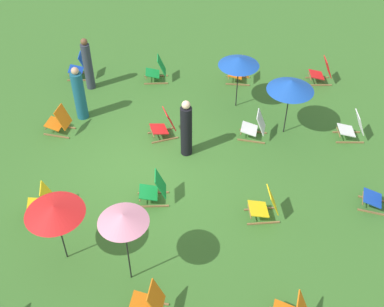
% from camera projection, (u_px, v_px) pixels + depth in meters
% --- Properties ---
extents(ground_plane, '(40.00, 40.00, 0.00)m').
position_uv_depth(ground_plane, '(146.00, 169.00, 12.59)').
color(ground_plane, '#386B28').
extents(deckchair_0, '(0.64, 0.85, 0.83)m').
position_uv_depth(deckchair_0, '(255.00, 127.00, 13.29)').
color(deckchair_0, olive).
rests_on(deckchair_0, ground).
extents(deckchair_1, '(0.53, 0.79, 0.83)m').
position_uv_depth(deckchair_1, '(265.00, 206.00, 11.14)').
color(deckchair_1, olive).
rests_on(deckchair_1, ground).
extents(deckchair_2, '(0.57, 0.81, 0.83)m').
position_uv_depth(deckchair_2, '(240.00, 71.00, 15.36)').
color(deckchair_2, olive).
rests_on(deckchair_2, ground).
extents(deckchair_3, '(0.61, 0.84, 0.83)m').
position_uv_depth(deckchair_3, '(149.00, 302.00, 9.30)').
color(deckchair_3, olive).
rests_on(deckchair_3, ground).
extents(deckchair_4, '(0.50, 0.77, 0.83)m').
position_uv_depth(deckchair_4, '(155.00, 189.00, 11.53)').
color(deckchair_4, olive).
rests_on(deckchair_4, ground).
extents(deckchair_5, '(0.50, 0.77, 0.83)m').
position_uv_depth(deckchair_5, '(353.00, 127.00, 13.27)').
color(deckchair_5, olive).
rests_on(deckchair_5, ground).
extents(deckchair_6, '(0.65, 0.85, 0.83)m').
position_uv_depth(deckchair_6, '(59.00, 122.00, 13.46)').
color(deckchair_6, olive).
rests_on(deckchair_6, ground).
extents(deckchair_7, '(0.49, 0.76, 0.83)m').
position_uv_depth(deckchair_7, '(80.00, 67.00, 15.55)').
color(deckchair_7, olive).
rests_on(deckchair_7, ground).
extents(deckchair_10, '(0.69, 0.87, 0.83)m').
position_uv_depth(deckchair_10, '(380.00, 196.00, 11.35)').
color(deckchair_10, olive).
rests_on(deckchair_10, ground).
extents(deckchair_11, '(0.58, 0.82, 0.83)m').
position_uv_depth(deckchair_11, '(43.00, 202.00, 11.22)').
color(deckchair_11, olive).
rests_on(deckchair_11, ground).
extents(deckchair_12, '(0.68, 0.87, 0.83)m').
position_uv_depth(deckchair_12, '(164.00, 125.00, 13.34)').
color(deckchair_12, olive).
rests_on(deckchair_12, ground).
extents(deckchair_13, '(0.48, 0.76, 0.83)m').
position_uv_depth(deckchair_13, '(322.00, 72.00, 15.34)').
color(deckchair_13, olive).
rests_on(deckchair_13, ground).
extents(deckchair_14, '(0.50, 0.77, 0.83)m').
position_uv_depth(deckchair_14, '(157.00, 70.00, 15.41)').
color(deckchair_14, olive).
rests_on(deckchair_14, ground).
extents(umbrella_0, '(1.25, 1.25, 1.72)m').
position_uv_depth(umbrella_0, '(291.00, 85.00, 12.67)').
color(umbrella_0, black).
rests_on(umbrella_0, ground).
extents(umbrella_1, '(0.97, 0.97, 1.97)m').
position_uv_depth(umbrella_1, '(123.00, 218.00, 8.91)').
color(umbrella_1, black).
rests_on(umbrella_1, ground).
extents(umbrella_2, '(1.16, 1.16, 1.65)m').
position_uv_depth(umbrella_2, '(239.00, 61.00, 13.62)').
color(umbrella_2, black).
rests_on(umbrella_2, ground).
extents(umbrella_3, '(1.20, 1.20, 1.63)m').
position_uv_depth(umbrella_3, '(54.00, 210.00, 9.52)').
color(umbrella_3, black).
rests_on(umbrella_3, ground).
extents(person_0, '(0.35, 0.35, 1.66)m').
position_uv_depth(person_0, '(79.00, 95.00, 13.71)').
color(person_0, '#195972').
rests_on(person_0, ground).
extents(person_1, '(0.43, 0.43, 1.68)m').
position_uv_depth(person_1, '(186.00, 129.00, 12.52)').
color(person_1, black).
rests_on(person_1, ground).
extents(person_2, '(0.35, 0.35, 1.70)m').
position_uv_depth(person_2, '(88.00, 65.00, 14.82)').
color(person_2, '#333847').
rests_on(person_2, ground).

